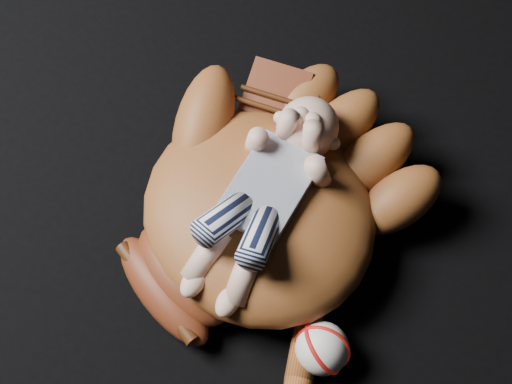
% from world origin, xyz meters
% --- Properties ---
extents(baseball_glove, '(0.60, 0.64, 0.17)m').
position_xyz_m(baseball_glove, '(0.04, 0.18, 0.08)').
color(baseball_glove, brown).
rests_on(baseball_glove, ground).
extents(newborn_baby, '(0.20, 0.37, 0.14)m').
position_xyz_m(newborn_baby, '(0.05, 0.17, 0.13)').
color(newborn_baby, '#DDA98E').
rests_on(newborn_baby, baseball_glove).
extents(baseball, '(0.09, 0.09, 0.08)m').
position_xyz_m(baseball, '(0.23, 0.07, 0.04)').
color(baseball, silver).
rests_on(baseball, ground).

